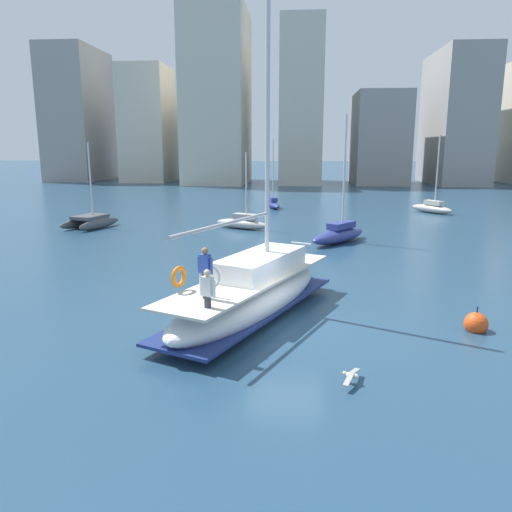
{
  "coord_description": "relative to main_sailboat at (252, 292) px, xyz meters",
  "views": [
    {
      "loc": [
        0.29,
        -15.71,
        5.97
      ],
      "look_at": [
        -1.24,
        3.32,
        1.8
      ],
      "focal_mm": 35.18,
      "sensor_mm": 36.0,
      "label": 1
    }
  ],
  "objects": [
    {
      "name": "ground_plane",
      "position": [
        1.21,
        -1.39,
        -0.9
      ],
      "size": [
        400.0,
        400.0,
        0.0
      ],
      "primitive_type": "plane",
      "color": "navy"
    },
    {
      "name": "main_sailboat",
      "position": [
        0.0,
        0.0,
        0.0
      ],
      "size": [
        6.05,
        9.76,
        11.62
      ],
      "color": "white",
      "rests_on": "ground"
    },
    {
      "name": "moored_sloop_near",
      "position": [
        4.25,
        14.59,
        -0.32
      ],
      "size": [
        4.3,
        5.08,
        7.89
      ],
      "color": "navy",
      "rests_on": "ground"
    },
    {
      "name": "moored_sloop_far",
      "position": [
        -13.91,
        19.1,
        -0.36
      ],
      "size": [
        3.37,
        4.96,
        6.32
      ],
      "color": "#4C4C51",
      "rests_on": "ground"
    },
    {
      "name": "moored_catamaran",
      "position": [
        13.99,
        30.11,
        -0.38
      ],
      "size": [
        3.45,
        4.42,
        7.01
      ],
      "color": "#B7B2A8",
      "rests_on": "ground"
    },
    {
      "name": "moored_cutter_left",
      "position": [
        -0.76,
        32.6,
        -0.42
      ],
      "size": [
        1.89,
        4.1,
        6.69
      ],
      "color": "navy",
      "rests_on": "ground"
    },
    {
      "name": "moored_cutter_right",
      "position": [
        -2.42,
        19.54,
        -0.42
      ],
      "size": [
        4.53,
        2.93,
        5.6
      ],
      "color": "#B7B2A8",
      "rests_on": "ground"
    },
    {
      "name": "seagull",
      "position": [
        2.98,
        -5.03,
        -0.66
      ],
      "size": [
        0.55,
        1.07,
        0.17
      ],
      "color": "silver",
      "rests_on": "ground"
    },
    {
      "name": "mooring_buoy",
      "position": [
        7.51,
        -0.83,
        -0.67
      ],
      "size": [
        0.77,
        0.77,
        0.99
      ],
      "color": "#EA4C19",
      "rests_on": "ground"
    },
    {
      "name": "waterfront_buildings",
      "position": [
        0.16,
        70.33,
        10.36
      ],
      "size": [
        87.42,
        21.54,
        27.79
      ],
      "color": "gray",
      "rests_on": "ground"
    }
  ]
}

